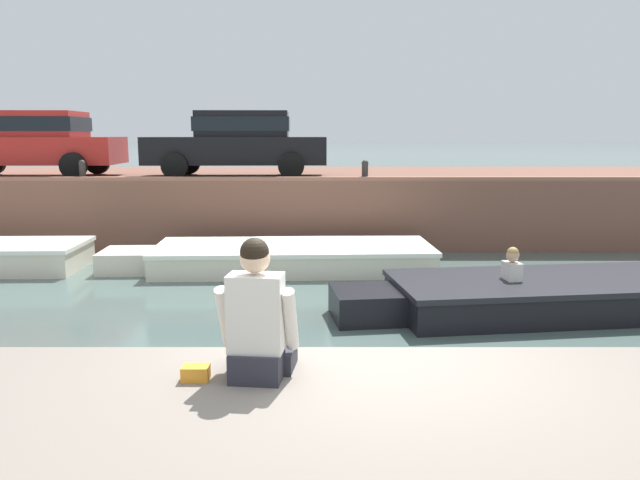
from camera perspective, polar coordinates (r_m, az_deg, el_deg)
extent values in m
plane|color=#4C605B|center=(9.49, 1.65, -6.28)|extent=(400.00, 400.00, 0.00)
cube|color=brown|center=(16.74, 0.86, 3.47)|extent=(60.00, 6.00, 1.59)
cube|color=#925F4C|center=(13.79, 1.08, 5.63)|extent=(60.00, 0.24, 0.08)
cube|color=silver|center=(12.16, -2.55, -1.74)|extent=(5.36, 2.24, 0.40)
cube|color=silver|center=(12.56, -17.15, -1.80)|extent=(1.10, 1.15, 0.40)
cube|color=white|center=(12.11, -2.56, -0.62)|extent=(5.42, 2.30, 0.08)
cube|color=brown|center=(12.14, -0.69, -1.07)|extent=(0.32, 1.82, 0.06)
cube|color=black|center=(9.92, 20.65, -4.92)|extent=(4.98, 2.45, 0.43)
cube|color=black|center=(8.94, 4.15, -5.88)|extent=(1.08, 1.13, 0.43)
cube|color=black|center=(9.86, 20.74, -3.50)|extent=(5.05, 2.52, 0.08)
cube|color=brown|center=(10.06, 22.51, -3.95)|extent=(0.46, 1.67, 0.06)
cube|color=silver|center=(9.53, 16.97, -3.24)|extent=(0.24, 0.34, 0.44)
sphere|color=tan|center=(9.46, 17.06, -1.35)|extent=(0.19, 0.19, 0.19)
sphere|color=tan|center=(9.46, 17.07, -1.12)|extent=(0.17, 0.17, 0.17)
cube|color=#B2231E|center=(16.59, -25.14, 7.42)|extent=(4.28, 1.86, 0.64)
cube|color=#B2231E|center=(16.52, -24.75, 9.60)|extent=(2.16, 1.58, 0.60)
cube|color=black|center=(16.52, -24.75, 9.60)|extent=(2.25, 1.61, 0.33)
cylinder|color=black|center=(15.32, -21.77, 6.33)|extent=(0.61, 0.20, 0.60)
cylinder|color=black|center=(16.97, -19.83, 6.71)|extent=(0.61, 0.20, 0.60)
cube|color=black|center=(15.19, -7.78, 8.11)|extent=(4.30, 1.80, 0.64)
cube|color=black|center=(15.17, -7.19, 10.46)|extent=(2.17, 1.53, 0.60)
cube|color=black|center=(15.17, -7.19, 10.46)|extent=(2.25, 1.57, 0.33)
cylinder|color=black|center=(14.55, -13.30, 6.62)|extent=(0.60, 0.20, 0.60)
cylinder|color=black|center=(16.24, -12.11, 6.95)|extent=(0.60, 0.20, 0.60)
cylinder|color=black|center=(14.27, -2.80, 6.81)|extent=(0.60, 0.20, 0.60)
cylinder|color=black|center=(15.98, -2.70, 7.11)|extent=(0.60, 0.20, 0.60)
cylinder|color=#2D2B28|center=(14.88, -21.03, 5.81)|extent=(0.14, 0.14, 0.35)
sphere|color=#2D2B28|center=(14.87, -21.08, 6.56)|extent=(0.15, 0.15, 0.15)
cylinder|color=#2D2B28|center=(13.95, 3.98, 6.21)|extent=(0.14, 0.14, 0.35)
sphere|color=#2D2B28|center=(13.94, 3.99, 7.01)|extent=(0.15, 0.15, 0.15)
cube|color=#282833|center=(4.27, -5.93, -11.30)|extent=(0.37, 0.32, 0.20)
cube|color=#282833|center=(4.48, -5.33, -10.67)|extent=(0.47, 0.37, 0.14)
cube|color=silver|center=(4.15, -6.02, -6.66)|extent=(0.38, 0.26, 0.52)
cylinder|color=silver|center=(4.17, -2.89, -7.27)|extent=(0.12, 0.29, 0.47)
cylinder|color=silver|center=(4.26, -8.78, -7.01)|extent=(0.12, 0.29, 0.47)
sphere|color=beige|center=(4.06, -6.11, -1.64)|extent=(0.20, 0.20, 0.20)
sphere|color=black|center=(4.05, -6.15, -1.12)|extent=(0.19, 0.19, 0.19)
cylinder|color=#3F8CCC|center=(4.42, -6.26, -10.67)|extent=(0.06, 0.06, 0.18)
cylinder|color=white|center=(4.39, -6.29, -9.42)|extent=(0.04, 0.04, 0.02)
cube|color=orange|center=(4.33, -11.44, -11.85)|extent=(0.18, 0.12, 0.10)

